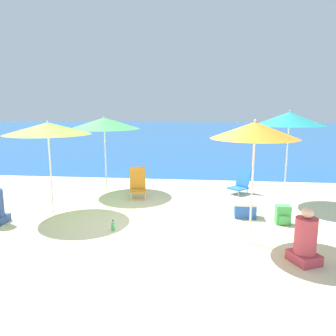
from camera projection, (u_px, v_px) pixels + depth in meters
The scene contains 12 objects.
ground_plane at pixel (164, 230), 6.52m from camera, with size 60.00×60.00×0.00m, color beige.
sea_water at pixel (196, 132), 30.52m from camera, with size 60.00×40.00×0.01m.
beach_umbrella_teal at pixel (289, 119), 8.01m from camera, with size 1.70×1.70×2.33m.
beach_umbrella_orange at pixel (255, 131), 5.53m from camera, with size 1.50×1.50×2.21m.
beach_umbrella_green at pixel (104, 123), 9.13m from camera, with size 1.97×1.97×2.15m.
beach_umbrella_lime at pixel (48, 128), 7.24m from camera, with size 1.89×1.89×2.11m.
beach_chair_blue at pixel (241, 182), 9.21m from camera, with size 0.71×0.72×0.72m.
beach_chair_orange at pixel (138, 184), 8.77m from camera, with size 0.54×0.64×0.81m.
person_seated_far at pixel (305, 240), 5.10m from camera, with size 0.53×0.56×0.91m.
backpack_green at pixel (283, 215), 6.81m from camera, with size 0.30×0.24×0.40m.
water_bottle at pixel (113, 226), 6.48m from camera, with size 0.07×0.07×0.22m.
cooler_box at pixel (245, 209), 7.25m from camera, with size 0.48×0.35×0.36m.
Camera 1 is at (0.74, -6.13, 2.43)m, focal length 35.00 mm.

